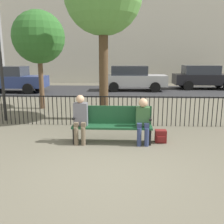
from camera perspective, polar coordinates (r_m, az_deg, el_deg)
The scene contains 11 objects.
ground_plane at distance 4.90m, azimuth -0.94°, elevation -13.33°, with size 80.00×80.00×0.00m, color #605B4C.
park_bench at distance 6.36m, azimuth 0.03°, elevation -2.48°, with size 2.00×0.45×0.92m.
seated_person_0 at distance 6.27m, azimuth -7.23°, elevation -1.06°, with size 0.34×0.39×1.23m.
seated_person_1 at distance 6.20m, azimuth 7.06°, elevation -1.47°, with size 0.34×0.39×1.16m.
backpack at distance 6.52m, azimuth 11.06°, elevation -5.48°, with size 0.28×0.25×0.32m.
fence_railing at distance 7.89m, azimuth 0.46°, elevation 0.86°, with size 9.01×0.03×0.95m.
tree_1 at distance 10.96m, azimuth -16.43°, elevation 16.02°, with size 2.12×2.12×4.01m.
street_surface at distance 16.55m, azimuth 1.71°, elevation 4.91°, with size 24.00×6.00×0.01m.
parked_car_0 at distance 18.56m, azimuth 20.16°, elevation 7.57°, with size 4.20×1.94×1.62m.
parked_car_1 at distance 16.62m, azimuth 4.75°, elevation 7.81°, with size 4.20×1.94×1.62m.
parked_car_2 at distance 17.00m, azimuth -22.11°, elevation 7.06°, with size 4.20×1.94×1.62m.
Camera 1 is at (0.29, -4.41, 2.12)m, focal length 40.00 mm.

